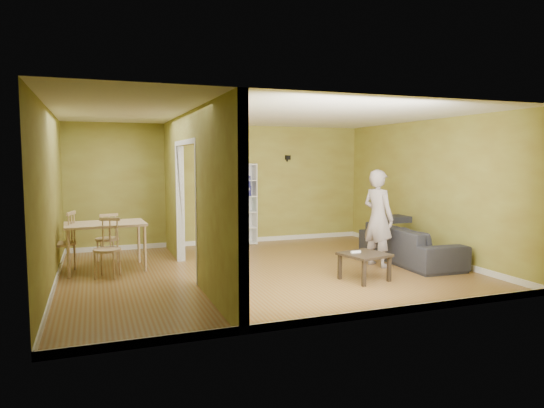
{
  "coord_description": "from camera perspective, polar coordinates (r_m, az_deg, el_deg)",
  "views": [
    {
      "loc": [
        -2.65,
        -7.56,
        1.88
      ],
      "look_at": [
        0.2,
        0.2,
        1.1
      ],
      "focal_mm": 32.0,
      "sensor_mm": 36.0,
      "label": 1
    }
  ],
  "objects": [
    {
      "name": "person",
      "position": [
        8.6,
        12.4,
        -0.67
      ],
      "size": [
        0.85,
        0.74,
        1.98
      ],
      "primitive_type": "imported",
      "rotation": [
        0.0,
        0.0,
        1.86
      ],
      "color": "slate",
      "rests_on": "ground"
    },
    {
      "name": "game_controller",
      "position": [
        7.64,
        9.82,
        -5.57
      ],
      "size": [
        0.16,
        0.04,
        0.03
      ],
      "primitive_type": "cube",
      "color": "white",
      "rests_on": "coffee_table"
    },
    {
      "name": "paper_box_navy_c",
      "position": [
        10.56,
        -3.83,
        2.71
      ],
      "size": [
        0.42,
        0.27,
        0.21
      ],
      "primitive_type": "cube",
      "color": "navy",
      "rests_on": "bookshelf"
    },
    {
      "name": "paper_box_teal",
      "position": [
        10.57,
        -4.37,
        -0.34
      ],
      "size": [
        0.42,
        0.27,
        0.22
      ],
      "primitive_type": "cube",
      "color": "#1D837C",
      "rests_on": "bookshelf"
    },
    {
      "name": "dining_table",
      "position": [
        8.62,
        -19.01,
        -2.62
      ],
      "size": [
        1.28,
        0.86,
        0.8
      ],
      "rotation": [
        0.0,
        0.0,
        0.05
      ],
      "color": "beige",
      "rests_on": "ground"
    },
    {
      "name": "paper_box_navy_b",
      "position": [
        10.57,
        -3.8,
        1.57
      ],
      "size": [
        0.43,
        0.28,
        0.22
      ],
      "primitive_type": "cube",
      "color": "navy",
      "rests_on": "bookshelf"
    },
    {
      "name": "chair_left",
      "position": [
        8.73,
        -23.58,
        -4.12
      ],
      "size": [
        0.58,
        0.58,
        1.01
      ],
      "primitive_type": null,
      "rotation": [
        0.0,
        0.0,
        -1.86
      ],
      "color": "#CEB789",
      "rests_on": "ground"
    },
    {
      "name": "sofa",
      "position": [
        9.17,
        15.88,
        -3.91
      ],
      "size": [
        2.3,
        1.07,
        0.86
      ],
      "primitive_type": "imported",
      "rotation": [
        0.0,
        0.0,
        1.53
      ],
      "color": "black",
      "rests_on": "ground"
    },
    {
      "name": "partition",
      "position": [
        7.72,
        -9.28,
        1.01
      ],
      "size": [
        0.22,
        5.5,
        2.6
      ],
      "primitive_type": null,
      "color": "olive",
      "rests_on": "ground"
    },
    {
      "name": "wall_speaker",
      "position": [
        11.06,
        1.88,
        5.48
      ],
      "size": [
        0.1,
        0.1,
        0.1
      ],
      "primitive_type": "cube",
      "color": "black",
      "rests_on": "room_shell"
    },
    {
      "name": "room_shell",
      "position": [
        8.04,
        -0.85,
        1.25
      ],
      "size": [
        6.5,
        6.5,
        6.5
      ],
      "color": "olive",
      "rests_on": "ground"
    },
    {
      "name": "chair_near",
      "position": [
        8.11,
        -18.84,
        -4.94
      ],
      "size": [
        0.55,
        0.55,
        0.93
      ],
      "primitive_type": null,
      "rotation": [
        0.0,
        0.0,
        -0.36
      ],
      "color": "tan",
      "rests_on": "ground"
    },
    {
      "name": "chair_far",
      "position": [
        9.28,
        -18.82,
        -3.75
      ],
      "size": [
        0.49,
        0.49,
        0.9
      ],
      "primitive_type": null,
      "rotation": [
        0.0,
        0.0,
        3.36
      ],
      "color": "#D7BA7E",
      "rests_on": "ground"
    },
    {
      "name": "bookshelf",
      "position": [
        10.63,
        -3.98,
        -0.0
      ],
      "size": [
        0.75,
        0.33,
        1.77
      ],
      "color": "white",
      "rests_on": "ground"
    },
    {
      "name": "coffee_table",
      "position": [
        7.64,
        10.82,
        -6.19
      ],
      "size": [
        0.63,
        0.63,
        0.42
      ],
      "rotation": [
        0.0,
        0.0,
        0.23
      ],
      "color": "#2D2418",
      "rests_on": "ground"
    }
  ]
}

